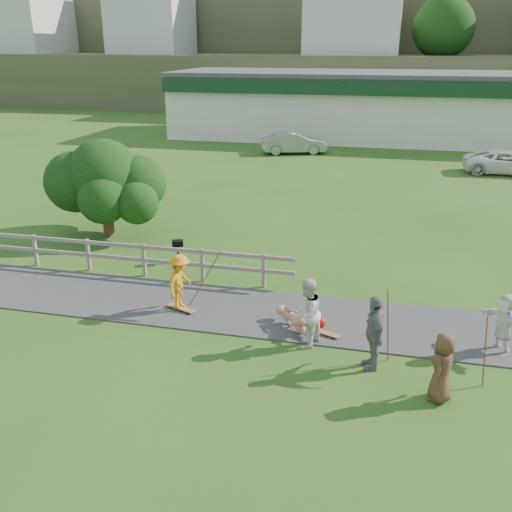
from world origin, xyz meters
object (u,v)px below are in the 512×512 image
object	(u,v)px
spectator_c	(442,368)
tree	(106,193)
skater_rider	(180,285)
car_silver	(294,143)
spectator_a	(307,313)
spectator_b	(374,333)
bbq	(178,252)
car_white	(506,163)
skater_fallen	(296,320)
spectator_d	(504,324)

from	to	relation	value
spectator_c	tree	distance (m)	14.91
skater_rider	car_silver	distance (m)	25.31
spectator_a	spectator_b	distance (m)	1.78
car_silver	bbq	distance (m)	21.69
spectator_a	car_white	size ratio (longest dim) A/B	0.38
spectator_b	bbq	world-z (taller)	spectator_b
skater_fallen	spectator_c	size ratio (longest dim) A/B	1.07
spectator_a	spectator_b	bearing A→B (deg)	90.54
tree	skater_rider	bearing A→B (deg)	-48.12
skater_fallen	spectator_d	world-z (taller)	spectator_d
spectator_a	car_white	world-z (taller)	spectator_a
spectator_d	tree	bearing A→B (deg)	-142.48
spectator_c	car_white	world-z (taller)	spectator_c
car_silver	car_white	world-z (taller)	car_silver
spectator_d	skater_rider	bearing A→B (deg)	-120.29
spectator_b	car_silver	size ratio (longest dim) A/B	0.41
skater_fallen	spectator_b	bearing A→B (deg)	-75.27
tree	spectator_d	bearing A→B (deg)	-24.11
bbq	car_silver	bearing A→B (deg)	65.41
spectator_c	bbq	xyz separation A→B (m)	(-8.35, 6.34, -0.37)
skater_rider	spectator_b	size ratio (longest dim) A/B	0.88
car_silver	spectator_a	bearing A→B (deg)	171.33
skater_rider	spectator_a	size ratio (longest dim) A/B	0.89
spectator_a	spectator_b	size ratio (longest dim) A/B	0.98
spectator_c	spectator_a	bearing A→B (deg)	-96.93
spectator_d	skater_fallen	bearing A→B (deg)	-117.05
skater_rider	tree	size ratio (longest dim) A/B	0.36
spectator_a	car_silver	world-z (taller)	spectator_a
tree	spectator_c	bearing A→B (deg)	-35.33
skater_rider	spectator_c	bearing A→B (deg)	-103.48
spectator_d	bbq	xyz separation A→B (m)	(-9.93, 3.87, -0.36)
spectator_a	bbq	distance (m)	7.03
skater_rider	bbq	bearing A→B (deg)	30.35
spectator_a	spectator_d	world-z (taller)	spectator_a
spectator_a	spectator_d	distance (m)	4.78
spectator_d	spectator_a	bearing A→B (deg)	-108.51
spectator_b	car_white	xyz separation A→B (m)	(6.51, 23.50, -0.25)
spectator_a	car_silver	distance (m)	26.86
spectator_b	spectator_c	xyz separation A→B (m)	(1.47, -0.98, -0.13)
skater_fallen	spectator_b	xyz separation A→B (m)	(2.04, -1.37, 0.61)
car_silver	tree	xyz separation A→B (m)	(-3.98, -19.42, 0.97)
skater_rider	tree	distance (m)	7.92
spectator_a	spectator_c	xyz separation A→B (m)	(3.12, -1.65, -0.12)
skater_fallen	bbq	bearing A→B (deg)	99.05
spectator_b	tree	distance (m)	13.14
tree	spectator_b	bearing A→B (deg)	-35.57
car_silver	tree	distance (m)	19.85
skater_rider	bbq	xyz separation A→B (m)	(-1.45, 3.59, -0.39)
skater_rider	tree	xyz separation A→B (m)	(-5.25, 5.86, 0.90)
spectator_d	tree	xyz separation A→B (m)	(-13.72, 6.14, 0.93)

